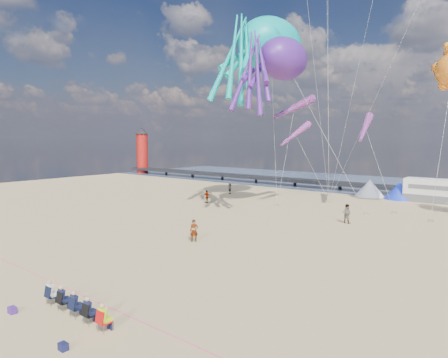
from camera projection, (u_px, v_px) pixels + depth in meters
ground at (171, 276)px, 23.90m from camera, size 120.00×120.00×0.00m
water at (413, 187)px, 66.40m from camera, size 120.00×120.00×0.00m
pier at (239, 176)px, 75.32m from camera, size 60.00×3.00×0.50m
lighthouse at (142, 154)px, 92.48m from camera, size 2.60×2.60×9.00m
motorhome_0 at (433, 191)px, 50.89m from camera, size 6.60×2.50×3.00m
tent_white at (370, 188)px, 55.93m from camera, size 4.00×4.00×2.40m
tent_blue at (400, 190)px, 53.43m from camera, size 4.00×4.00×2.40m
spectator_row at (77, 304)px, 18.40m from camera, size 6.10×0.90×1.30m
cooler_purple at (12, 310)px, 18.84m from camera, size 0.40×0.30×0.32m
cooler_navy at (63, 347)px, 15.58m from camera, size 0.38×0.28×0.30m
rope_line at (98, 303)px, 20.03m from camera, size 34.00×0.03×0.03m
standing_person at (194, 231)px, 31.66m from camera, size 0.78×0.74×1.79m
beachgoer_1 at (347, 214)px, 38.61m from camera, size 0.95×0.65×1.86m
beachgoer_3 at (207, 197)px, 50.29m from camera, size 1.14×0.77×1.64m
beachgoer_4 at (230, 189)px, 58.62m from camera, size 0.89×0.91×1.53m
sandbag_a at (277, 205)px, 48.15m from camera, size 0.50×0.35×0.22m
sandbag_b at (366, 214)px, 42.72m from camera, size 0.50×0.35×0.22m
sandbag_c at (430, 221)px, 39.28m from camera, size 0.50×0.35×0.22m
sandbag_d at (394, 212)px, 43.54m from camera, size 0.50×0.35×0.22m
sandbag_e at (329, 202)px, 50.70m from camera, size 0.50×0.35×0.22m
kite_octopus_teal at (271, 46)px, 46.92m from camera, size 6.54×12.06×13.11m
kite_octopus_purple at (283, 59)px, 41.56m from camera, size 7.62×10.26×10.78m
windsock_left at (294, 107)px, 46.69m from camera, size 2.42×7.14×7.06m
windsock_mid at (365, 128)px, 45.62m from camera, size 2.29×6.83×6.77m
windsock_right at (295, 134)px, 47.52m from camera, size 2.10×5.44×5.37m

